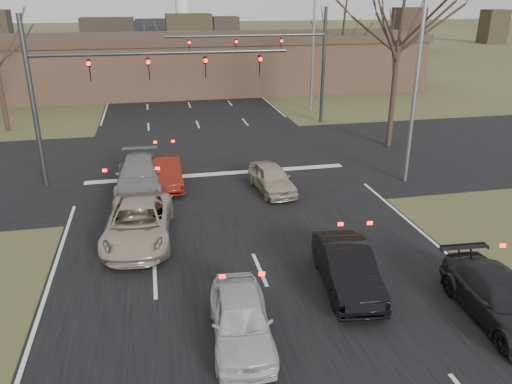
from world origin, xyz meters
TOP-DOWN VIEW (x-y plane):
  - ground at (0.00, 0.00)m, footprint 360.00×360.00m
  - road_main at (0.00, 60.00)m, footprint 14.00×300.00m
  - road_cross at (0.00, 15.00)m, footprint 200.00×14.00m
  - building at (2.00, 38.00)m, footprint 42.40×10.40m
  - mast_arm_near at (-5.23, 13.00)m, footprint 12.12×0.24m
  - mast_arm_far at (6.18, 23.00)m, footprint 11.12×0.24m
  - streetlight_right_near at (8.82, 10.00)m, footprint 2.34×0.25m
  - streetlight_right_far at (9.32, 27.00)m, footprint 2.34×0.25m
  - tree_right_far at (15.00, 35.00)m, footprint 5.40×5.40m
  - car_silver_suv at (-4.00, 6.12)m, footprint 2.84×5.41m
  - car_white_sedan at (-1.28, -0.50)m, footprint 1.88×4.04m
  - car_black_hatch at (2.47, 1.40)m, footprint 1.99×4.39m
  - car_charcoal_sedan at (6.14, -1.08)m, footprint 2.11×4.64m
  - car_grey_ahead at (-4.00, 11.62)m, footprint 2.25×5.22m
  - car_red_ahead at (-2.74, 11.86)m, footprint 1.51×4.10m
  - car_silver_ahead at (2.15, 10.10)m, footprint 1.87×3.90m

SIDE VIEW (x-z plane):
  - ground at x=0.00m, z-range 0.00..0.00m
  - road_main at x=0.00m, z-range 0.00..0.02m
  - road_cross at x=0.00m, z-range 0.00..0.03m
  - car_silver_ahead at x=2.15m, z-range 0.00..1.29m
  - car_charcoal_sedan at x=6.14m, z-range 0.00..1.32m
  - car_white_sedan at x=-1.28m, z-range 0.00..1.34m
  - car_red_ahead at x=-2.74m, z-range 0.00..1.34m
  - car_black_hatch at x=2.47m, z-range 0.00..1.40m
  - car_silver_suv at x=-4.00m, z-range 0.00..1.45m
  - car_grey_ahead at x=-4.00m, z-range 0.00..1.50m
  - building at x=2.00m, z-range 0.02..5.32m
  - mast_arm_far at x=6.18m, z-range 1.02..9.02m
  - mast_arm_near at x=-5.23m, z-range 1.07..9.07m
  - streetlight_right_near at x=8.82m, z-range 0.59..10.59m
  - streetlight_right_far at x=9.32m, z-range 0.59..10.59m
  - tree_right_far at x=15.00m, z-range 2.46..11.46m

